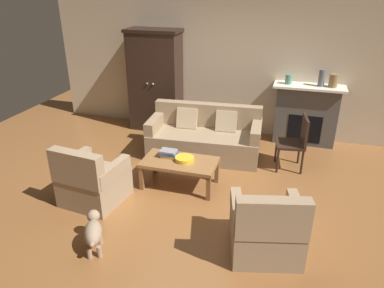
# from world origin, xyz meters

# --- Properties ---
(ground_plane) EXTENTS (9.60, 9.60, 0.00)m
(ground_plane) POSITION_xyz_m (0.00, 0.00, 0.00)
(ground_plane) COLOR brown
(back_wall) EXTENTS (7.20, 0.10, 2.80)m
(back_wall) POSITION_xyz_m (0.00, 2.55, 1.40)
(back_wall) COLOR beige
(back_wall) RESTS_ON ground
(fireplace) EXTENTS (1.26, 0.48, 1.12)m
(fireplace) POSITION_xyz_m (1.55, 2.30, 0.57)
(fireplace) COLOR #4C4947
(fireplace) RESTS_ON ground
(armoire) EXTENTS (1.06, 0.57, 2.00)m
(armoire) POSITION_xyz_m (-1.40, 2.22, 1.00)
(armoire) COLOR black
(armoire) RESTS_ON ground
(couch) EXTENTS (1.97, 0.98, 0.86)m
(couch) POSITION_xyz_m (-0.11, 1.25, 0.32)
(couch) COLOR #937A5B
(couch) RESTS_ON ground
(coffee_table) EXTENTS (1.10, 0.60, 0.42)m
(coffee_table) POSITION_xyz_m (-0.20, 0.10, 0.37)
(coffee_table) COLOR olive
(coffee_table) RESTS_ON ground
(fruit_bowl) EXTENTS (0.28, 0.28, 0.06)m
(fruit_bowl) POSITION_xyz_m (-0.13, 0.12, 0.45)
(fruit_bowl) COLOR gold
(fruit_bowl) RESTS_ON coffee_table
(book_stack) EXTENTS (0.26, 0.19, 0.11)m
(book_stack) POSITION_xyz_m (-0.39, 0.18, 0.48)
(book_stack) COLOR gold
(book_stack) RESTS_ON coffee_table
(mantel_vase_jade) EXTENTS (0.12, 0.12, 0.17)m
(mantel_vase_jade) POSITION_xyz_m (1.17, 2.28, 1.21)
(mantel_vase_jade) COLOR slate
(mantel_vase_jade) RESTS_ON fireplace
(mantel_vase_slate) EXTENTS (0.11, 0.11, 0.30)m
(mantel_vase_slate) POSITION_xyz_m (1.73, 2.28, 1.27)
(mantel_vase_slate) COLOR #565B66
(mantel_vase_slate) RESTS_ON fireplace
(mantel_vase_bronze) EXTENTS (0.15, 0.15, 0.23)m
(mantel_vase_bronze) POSITION_xyz_m (1.93, 2.28, 1.23)
(mantel_vase_bronze) COLOR olive
(mantel_vase_bronze) RESTS_ON fireplace
(armchair_near_left) EXTENTS (0.85, 0.85, 0.88)m
(armchair_near_left) POSITION_xyz_m (-1.23, -0.65, 0.32)
(armchair_near_left) COLOR #997F60
(armchair_near_left) RESTS_ON ground
(armchair_near_right) EXTENTS (0.93, 0.93, 0.88)m
(armchair_near_right) POSITION_xyz_m (1.19, -1.03, 0.32)
(armchair_near_right) COLOR #997F60
(armchair_near_right) RESTS_ON ground
(side_chair_wooden) EXTENTS (0.50, 0.50, 0.90)m
(side_chair_wooden) POSITION_xyz_m (1.42, 1.17, 0.51)
(side_chair_wooden) COLOR black
(side_chair_wooden) RESTS_ON ground
(dog) EXTENTS (0.37, 0.52, 0.39)m
(dog) POSITION_xyz_m (-0.70, -1.52, 0.25)
(dog) COLOR gray
(dog) RESTS_ON ground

